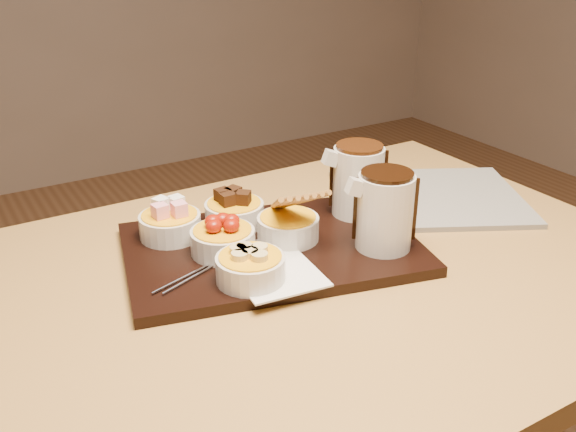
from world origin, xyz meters
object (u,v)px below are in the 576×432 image
bowl_strawberries (223,242)px  pitcher_milk_chocolate (358,181)px  dining_table (284,332)px  pitcher_dark_chocolate (385,212)px  serving_board (272,249)px  newspaper (428,197)px

bowl_strawberries → pitcher_milk_chocolate: 0.27m
dining_table → pitcher_dark_chocolate: 0.24m
serving_board → newspaper: serving_board is taller
dining_table → bowl_strawberries: bowl_strawberries is taller
serving_board → pitcher_milk_chocolate: (0.19, 0.03, 0.07)m
dining_table → pitcher_dark_chocolate: bearing=-7.5°
pitcher_dark_chocolate → dining_table: bearing=-173.7°
dining_table → pitcher_milk_chocolate: 0.29m
pitcher_milk_chocolate → newspaper: pitcher_milk_chocolate is taller
bowl_strawberries → newspaper: (0.44, 0.02, -0.03)m
bowl_strawberries → newspaper: bearing=2.7°
pitcher_dark_chocolate → newspaper: 0.26m
bowl_strawberries → serving_board: bearing=-10.2°
dining_table → newspaper: 0.41m
pitcher_dark_chocolate → newspaper: (0.22, 0.13, -0.07)m
serving_board → pitcher_dark_chocolate: pitcher_dark_chocolate is taller
serving_board → pitcher_dark_chocolate: 0.19m
serving_board → bowl_strawberries: bearing=-176.4°
pitcher_dark_chocolate → pitcher_milk_chocolate: same height
pitcher_milk_chocolate → bowl_strawberries: bearing=-163.6°
pitcher_milk_chocolate → newspaper: bearing=16.6°
bowl_strawberries → pitcher_milk_chocolate: size_ratio=0.83×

